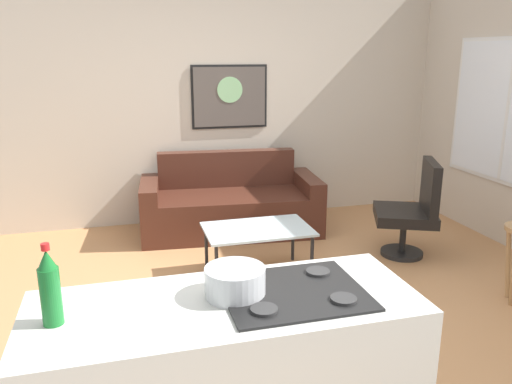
% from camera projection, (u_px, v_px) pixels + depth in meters
% --- Properties ---
extents(ground, '(6.40, 6.40, 0.04)m').
position_uv_depth(ground, '(282.00, 316.00, 3.82)').
color(ground, '#B88050').
extents(back_wall, '(6.40, 0.05, 2.80)m').
position_uv_depth(back_wall, '(217.00, 97.00, 5.70)').
color(back_wall, beige).
rests_on(back_wall, ground).
extents(couch, '(1.95, 1.01, 0.83)m').
position_uv_depth(couch, '(230.00, 206.00, 5.51)').
color(couch, '#472319').
rests_on(couch, ground).
extents(coffee_table, '(0.91, 0.58, 0.44)m').
position_uv_depth(coffee_table, '(258.00, 232.00, 4.36)').
color(coffee_table, silver).
rests_on(coffee_table, ground).
extents(armchair, '(0.73, 0.74, 0.92)m').
position_uv_depth(armchair, '(413.00, 209.00, 4.78)').
color(armchair, black).
rests_on(armchair, ground).
extents(soda_bottle, '(0.08, 0.08, 0.32)m').
position_uv_depth(soda_bottle, '(50.00, 288.00, 1.90)').
color(soda_bottle, '#196E2A').
rests_on(soda_bottle, kitchen_counter).
extents(mixing_bowl, '(0.26, 0.26, 0.13)m').
position_uv_depth(mixing_bowl, '(235.00, 282.00, 2.15)').
color(mixing_bowl, silver).
rests_on(mixing_bowl, kitchen_counter).
extents(wall_painting, '(0.86, 0.03, 0.70)m').
position_uv_depth(wall_painting, '(230.00, 97.00, 5.69)').
color(wall_painting, black).
extents(window, '(0.03, 1.61, 1.42)m').
position_uv_depth(window, '(508.00, 112.00, 4.95)').
color(window, silver).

